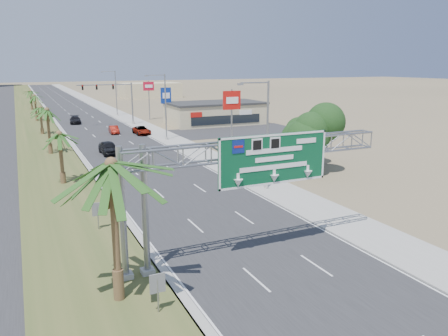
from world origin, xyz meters
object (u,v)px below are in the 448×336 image
car_far (75,120)px  store_building (215,114)px  pole_sign_blue (166,97)px  pole_sign_red_far (149,89)px  signal_mast (121,100)px  pole_sign_red_near (232,104)px  car_right_lane (142,130)px  sign_gantry (247,159)px  palm_near (111,165)px  car_left_lane (109,148)px  car_mid_lane (114,130)px

car_far → store_building: bearing=-20.6°
pole_sign_blue → pole_sign_red_far: bearing=96.0°
signal_mast → pole_sign_red_near: (7.12, -32.92, 1.61)m
signal_mast → pole_sign_red_near: bearing=-77.8°
store_building → car_right_lane: (-16.50, -6.84, -1.33)m
signal_mast → sign_gantry: bearing=-95.7°
palm_near → pole_sign_red_near: (21.49, 31.06, -0.47)m
signal_mast → car_right_lane: (0.33, -12.81, -4.18)m
store_building → pole_sign_red_near: bearing=-109.8°
sign_gantry → pole_sign_red_near: size_ratio=2.02×
car_left_lane → car_far: size_ratio=0.99×
car_left_lane → car_far: (-0.15, 33.28, -0.12)m
car_mid_lane → car_right_lane: 4.97m
car_right_lane → pole_sign_red_near: pole_sign_red_near is taller
sign_gantry → car_mid_lane: sign_gantry is taller
car_right_lane → store_building: bearing=22.3°
signal_mast → pole_sign_blue: size_ratio=1.41×
signal_mast → car_right_lane: bearing=-88.5°
palm_near → car_right_lane: (14.70, 51.16, -6.26)m
car_right_lane → signal_mast: bearing=91.3°
signal_mast → car_far: size_ratio=2.06×
car_right_lane → car_far: (-8.31, 18.95, 0.05)m
signal_mast → car_mid_lane: 11.34m
palm_near → car_mid_lane: 55.51m
sign_gantry → car_mid_lane: bearing=87.2°
sign_gantry → store_building: 60.77m
palm_near → signal_mast: palm_near is taller
car_left_lane → pole_sign_red_near: size_ratio=0.59×
car_far → pole_sign_red_near: bearing=-63.5°
pole_sign_red_near → sign_gantry: bearing=-114.6°
sign_gantry → pole_sign_blue: (14.06, 58.99, -0.73)m
sign_gantry → palm_near: (-8.14, -1.93, 0.87)m
sign_gantry → car_left_lane: sign_gantry is taller
pole_sign_blue → signal_mast: bearing=158.6°
sign_gantry → car_right_lane: 49.96m
pole_sign_red_near → pole_sign_blue: pole_sign_red_near is taller
car_left_lane → car_mid_lane: (4.16, 17.27, -0.19)m
palm_near → store_building: bearing=61.7°
store_building → signal_mast: bearing=160.5°
sign_gantry → car_far: 68.41m
car_right_lane → sign_gantry: bearing=-97.8°
store_building → car_far: bearing=154.0°
store_building → car_right_lane: size_ratio=3.72×
signal_mast → pole_sign_blue: (7.83, -3.06, 0.48)m
signal_mast → car_left_lane: bearing=-106.1°
palm_near → car_right_lane: bearing=74.0°
car_far → pole_sign_red_far: (14.91, -0.55, 5.65)m
car_mid_lane → pole_sign_red_near: (10.79, -23.05, 5.81)m
sign_gantry → pole_sign_red_far: size_ratio=2.07×
car_mid_lane → car_right_lane: size_ratio=0.81×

